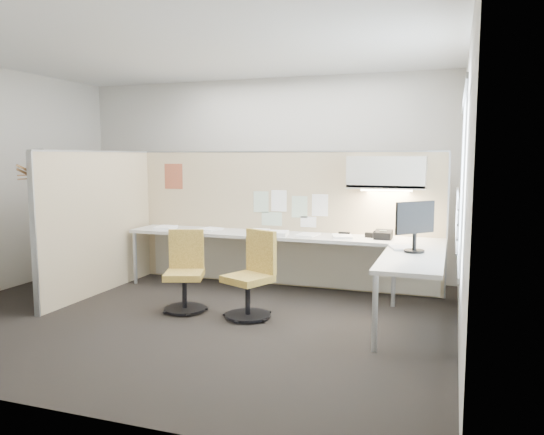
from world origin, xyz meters
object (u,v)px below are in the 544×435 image
at_px(chair_left, 185,274).
at_px(desk, 301,247).
at_px(chair_right, 252,278).
at_px(monitor, 415,223).
at_px(phone, 383,235).

bearing_deg(chair_left, desk, 23.42).
bearing_deg(desk, chair_right, -104.64).
xyz_separation_m(desk, monitor, (1.37, -0.62, 0.43)).
bearing_deg(phone, desk, -168.03).
height_order(chair_left, phone, chair_left).
height_order(chair_left, monitor, monitor).
distance_m(desk, chair_right, 1.03).
bearing_deg(monitor, desk, 108.76).
xyz_separation_m(desk, chair_left, (-1.06, -0.98, -0.20)).
distance_m(chair_right, phone, 1.69).
xyz_separation_m(monitor, phone, (-0.41, 0.76, -0.25)).
xyz_separation_m(chair_right, phone, (1.21, 1.12, 0.36)).
bearing_deg(monitor, phone, 71.49).
distance_m(chair_right, monitor, 1.77).
bearing_deg(desk, phone, 8.49).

